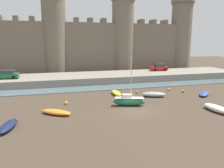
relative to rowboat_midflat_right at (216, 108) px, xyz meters
name	(u,v)px	position (x,y,z in m)	size (l,w,h in m)	color
ground_plane	(136,110)	(-9.09, 2.92, -0.39)	(160.00, 160.00, 0.00)	#423528
water_channel	(108,87)	(-9.09, 16.64, -0.34)	(80.00, 4.50, 0.10)	slate
quay_road	(100,78)	(-9.09, 23.89, 0.32)	(63.42, 10.00, 1.42)	gray
castle	(90,41)	(-9.09, 34.35, 7.97)	(57.64, 6.23, 22.37)	#706354
rowboat_midflat_right	(216,108)	(0.00, 0.00, 0.00)	(1.60, 3.90, 0.75)	silver
rowboat_midflat_centre	(204,94)	(3.78, 7.02, -0.09)	(3.31, 3.29, 0.56)	#234793
sailboat_midflat_left	(129,101)	(-9.25, 5.05, 0.26)	(4.32, 2.33, 6.44)	#1E6B47
rowboat_foreground_centre	(56,112)	(-18.49, 3.94, -0.09)	(3.74, 3.22, 0.57)	orange
rowboat_foreground_right	(154,94)	(-4.12, 8.37, 0.01)	(3.88, 2.49, 0.76)	gray
rowboat_near_channel_left	(8,126)	(-23.01, 0.89, -0.05)	(1.86, 3.90, 0.64)	#141E3D
rowboat_near_channel_right	(116,93)	(-9.19, 11.10, -0.07)	(1.26, 3.56, 0.60)	yellow
mooring_buoy_mid_mud	(183,91)	(1.89, 9.78, -0.17)	(0.44, 0.44, 0.44)	orange
mooring_buoy_near_shore	(66,103)	(-17.14, 7.65, -0.15)	(0.47, 0.47, 0.47)	orange
mooring_buoy_near_channel	(169,90)	(0.14, 11.35, -0.17)	(0.44, 0.44, 0.44)	orange
mooring_buoy_off_centre	(137,92)	(-5.72, 11.15, -0.18)	(0.41, 0.41, 0.41)	orange
car_quay_centre_west	(7,75)	(-26.73, 22.85, 1.81)	(4.21, 2.10, 1.62)	#1E6638
car_quay_east	(159,67)	(5.63, 25.67, 1.81)	(4.21, 2.10, 1.62)	red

